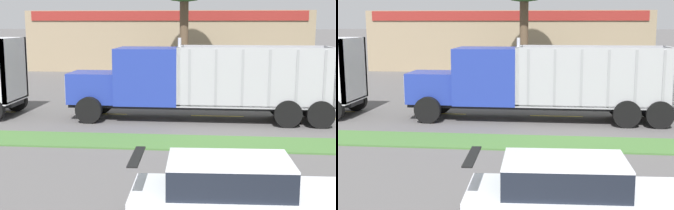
{
  "view_description": "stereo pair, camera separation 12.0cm",
  "coord_description": "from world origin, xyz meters",
  "views": [
    {
      "loc": [
        0.63,
        -5.64,
        4.22
      ],
      "look_at": [
        -0.87,
        9.25,
        1.57
      ],
      "focal_mm": 50.0,
      "sensor_mm": 36.0,
      "label": 1
    },
    {
      "loc": [
        0.75,
        -5.63,
        4.22
      ],
      "look_at": [
        -0.87,
        9.25,
        1.57
      ],
      "focal_mm": 50.0,
      "sensor_mm": 36.0,
      "label": 2
    }
  ],
  "objects": [
    {
      "name": "grass_verge",
      "position": [
        0.0,
        10.4,
        0.03
      ],
      "size": [
        120.0,
        2.07,
        0.06
      ],
      "primitive_type": "cube",
      "color": "#477538",
      "rests_on": "ground_plane"
    },
    {
      "name": "rally_car",
      "position": [
        1.13,
        3.07,
        0.85
      ],
      "size": [
        4.36,
        2.02,
        1.68
      ],
      "color": "silver",
      "rests_on": "ground_plane"
    },
    {
      "name": "dump_truck_lead",
      "position": [
        -1.08,
        14.49,
        1.62
      ],
      "size": [
        11.29,
        2.57,
        3.6
      ],
      "color": "black",
      "rests_on": "ground_plane"
    },
    {
      "name": "store_building_backdrop",
      "position": [
        -3.47,
        39.71,
        2.61
      ],
      "size": [
        24.41,
        12.1,
        5.22
      ],
      "color": "#9E896B",
      "rests_on": "ground_plane"
    },
    {
      "name": "centre_line_4",
      "position": [
        0.78,
        15.44,
        0.0
      ],
      "size": [
        2.4,
        0.14,
        0.01
      ],
      "primitive_type": "cube",
      "color": "yellow",
      "rests_on": "ground_plane"
    },
    {
      "name": "centre_line_3",
      "position": [
        -4.62,
        15.44,
        0.0
      ],
      "size": [
        2.4,
        0.14,
        0.01
      ],
      "primitive_type": "cube",
      "color": "yellow",
      "rests_on": "ground_plane"
    }
  ]
}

